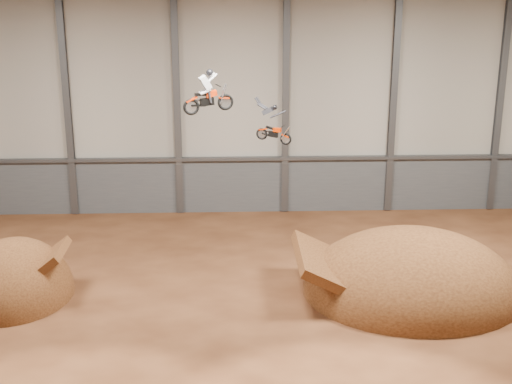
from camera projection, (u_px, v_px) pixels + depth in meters
floor at (234, 321)px, 31.69m from camera, size 40.00×40.00×0.00m
back_wall at (231, 104)px, 43.86m from camera, size 40.00×0.10×14.00m
lower_band_back at (232, 185)px, 45.35m from camera, size 39.80×0.18×3.50m
steel_rail at (232, 159)px, 44.66m from camera, size 39.80×0.35×0.20m
steel_column_1 at (67, 105)px, 43.33m from camera, size 0.40×0.36×13.90m
steel_column_2 at (177, 105)px, 43.55m from camera, size 0.40×0.36×13.90m
steel_column_3 at (286, 104)px, 43.78m from camera, size 0.40×0.36×13.90m
steel_column_4 at (393, 103)px, 44.01m from camera, size 0.40×0.36×13.90m
steel_column_5 at (500, 102)px, 44.24m from camera, size 0.40×0.36×13.90m
takeoff_ramp at (15, 296)px, 34.12m from camera, size 5.57×6.43×5.57m
landing_ramp at (411, 292)px, 34.55m from camera, size 10.47×9.26×6.04m
fmx_rider_a at (209, 89)px, 32.26m from camera, size 2.67×1.61×2.30m
fmx_rider_b at (273, 121)px, 34.48m from camera, size 2.71×1.58×2.35m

